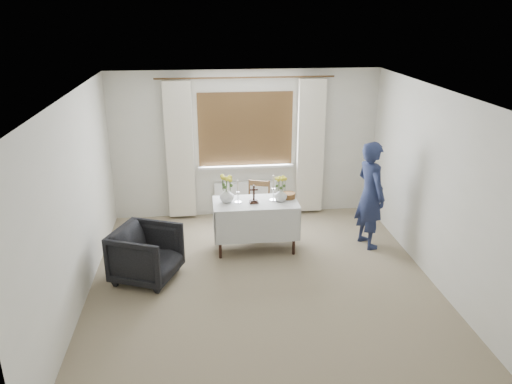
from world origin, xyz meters
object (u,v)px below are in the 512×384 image
flower_vase_left (227,195)px  wooden_cross (254,194)px  altar_table (255,226)px  flower_vase_right (281,195)px  person (370,195)px  armchair (146,254)px  wooden_chair (257,208)px

flower_vase_left → wooden_cross: bearing=-11.6°
altar_table → flower_vase_left: bearing=174.6°
altar_table → wooden_cross: wooden_cross is taller
flower_vase_left → flower_vase_right: flower_vase_left is taller
wooden_cross → person: bearing=-3.4°
altar_table → flower_vase_right: 0.60m
wooden_cross → flower_vase_right: bearing=1.2°
armchair → flower_vase_left: (1.12, 0.75, 0.51)m
wooden_chair → person: (1.62, -0.68, 0.40)m
altar_table → armchair: size_ratio=1.56×
altar_table → wooden_cross: 0.52m
flower_vase_left → armchair: bearing=-146.2°
altar_table → person: bearing=-1.5°
wooden_chair → flower_vase_right: (0.27, -0.64, 0.45)m
wooden_chair → armchair: bearing=-122.4°
armchair → flower_vase_right: bearing=-47.5°
altar_table → wooden_chair: bearing=81.3°
armchair → person: person is taller
wooden_cross → flower_vase_left: wooden_cross is taller
flower_vase_right → altar_table: bearing=178.5°
altar_table → flower_vase_right: flower_vase_right is taller
armchair → person: size_ratio=0.49×
person → flower_vase_left: bearing=73.1°
person → flower_vase_left: 2.13m
flower_vase_right → wooden_chair: bearing=113.0°
altar_table → flower_vase_left: (-0.42, 0.04, 0.49)m
wooden_chair → person: size_ratio=0.50×
wooden_cross → flower_vase_right: size_ratio=1.40×
armchair → wooden_cross: wooden_cross is taller
wooden_chair → flower_vase_left: 0.91m
altar_table → wooden_chair: (0.10, 0.63, 0.03)m
altar_table → armchair: bearing=-155.2°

